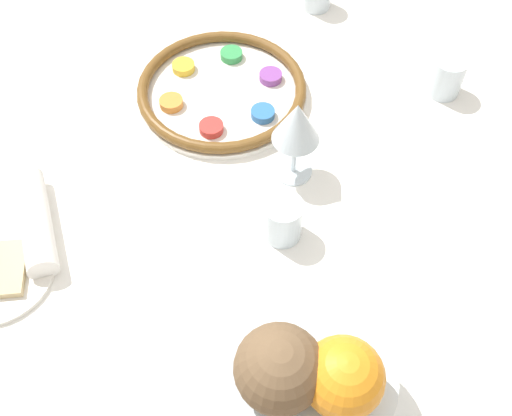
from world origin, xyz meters
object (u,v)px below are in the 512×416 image
Objects in this scene: cup_mid at (447,76)px; cup_far at (283,219)px; fruit_stand at (308,380)px; wine_glass at (297,125)px; coconut at (279,369)px; seder_plate at (222,90)px; napkin_roll at (36,221)px; orange_fruit at (343,377)px.

cup_far is at bearing -35.14° from cup_mid.
cup_mid is 0.43m from cup_far.
wine_glass is at bearing -170.82° from fruit_stand.
coconut reaches higher than wine_glass.
wine_glass is 0.38m from fruit_stand.
cup_mid is (-0.60, 0.18, -0.05)m from fruit_stand.
seder_plate is 1.99× the size of wine_glass.
seder_plate is at bearing 146.01° from napkin_roll.
wine_glass is at bearing 178.97° from cup_far.
wine_glass is 0.42m from napkin_roll.
wine_glass is at bearing -46.87° from cup_mid.
wine_glass is 1.55× the size of coconut.
coconut is at bearing 61.30° from napkin_roll.
fruit_stand is 2.05× the size of coconut.
wine_glass is at bearing 43.99° from seder_plate.
orange_fruit is (0.39, 0.09, 0.04)m from wine_glass.
fruit_stand reaches higher than cup_mid.
cup_far is at bearing 27.94° from seder_plate.
coconut is at bearing 6.01° from cup_far.
napkin_roll is at bearing -64.68° from wine_glass.
wine_glass is (0.15, 0.15, 0.10)m from seder_plate.
cup_mid is at bearing 123.34° from napkin_roll.
fruit_stand is 0.08m from orange_fruit.
seder_plate is at bearing -136.01° from wine_glass.
cup_mid is (-0.08, 0.39, 0.02)m from seder_plate.
wine_glass is at bearing 115.32° from napkin_roll.
napkin_roll is at bearing -56.66° from cup_mid.
orange_fruit is 1.25× the size of cup_mid.
fruit_stand reaches higher than napkin_roll.
seder_plate is 0.40m from napkin_roll.
napkin_roll is at bearing -114.81° from fruit_stand.
cup_mid is at bearing 144.86° from cup_far.
coconut is 0.67m from cup_mid.
seder_plate is 3.08× the size of coconut.
seder_plate is 0.23m from wine_glass.
coconut is 1.37× the size of cup_mid.
cup_mid is 1.00× the size of cup_far.
orange_fruit is 1.25× the size of cup_far.
coconut is 0.54× the size of napkin_roll.
napkin_roll is (-0.22, -0.40, -0.13)m from coconut.
cup_far reaches higher than seder_plate.
seder_plate is 0.31m from cup_far.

